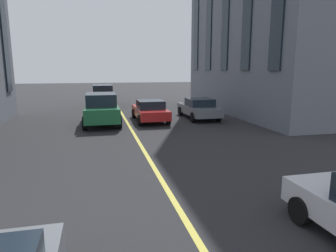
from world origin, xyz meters
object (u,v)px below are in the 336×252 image
Objects in this scene: car_red_near at (150,110)px; car_green_oncoming at (101,109)px; car_grey_mid at (199,108)px; car_red_parked_a at (103,95)px.

car_green_oncoming is at bearing 97.64° from car_red_near.
car_grey_mid is at bearing -83.19° from car_green_oncoming.
car_grey_mid is 3.44m from car_red_near.
car_grey_mid is at bearing -146.02° from car_red_parked_a.
car_grey_mid is 6.51m from car_green_oncoming.
car_grey_mid is 0.94× the size of car_green_oncoming.
car_grey_mid is 10.99m from car_red_parked_a.
car_green_oncoming reaches higher than car_grey_mid.
car_red_near is (0.41, -3.04, -0.27)m from car_green_oncoming.
car_red_parked_a is (9.47, 2.72, 0.27)m from car_red_near.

